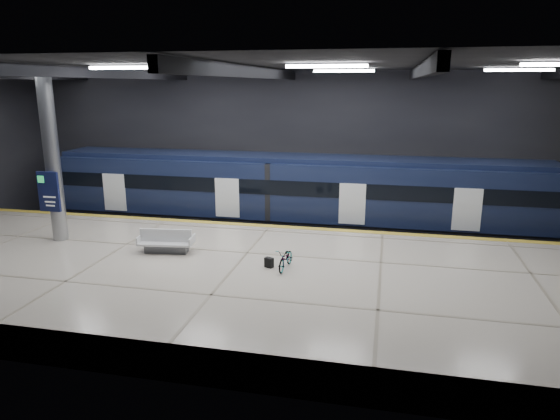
% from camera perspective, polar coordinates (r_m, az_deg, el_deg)
% --- Properties ---
extents(ground, '(30.00, 30.00, 0.00)m').
position_cam_1_polar(ground, '(20.36, -2.94, -6.92)').
color(ground, black).
rests_on(ground, ground).
extents(room_shell, '(30.10, 16.10, 8.05)m').
position_cam_1_polar(room_shell, '(19.07, -3.16, 9.33)').
color(room_shell, black).
rests_on(room_shell, ground).
extents(platform, '(30.00, 11.00, 1.10)m').
position_cam_1_polar(platform, '(17.93, -5.07, -8.07)').
color(platform, beige).
rests_on(platform, ground).
extents(safety_strip, '(30.00, 0.40, 0.01)m').
position_cam_1_polar(safety_strip, '(22.54, -1.14, -1.84)').
color(safety_strip, gold).
rests_on(safety_strip, platform).
extents(rails, '(30.00, 1.52, 0.16)m').
position_cam_1_polar(rails, '(25.40, 0.31, -2.39)').
color(rails, gray).
rests_on(rails, ground).
extents(train, '(29.40, 2.84, 3.79)m').
position_cam_1_polar(train, '(24.54, 5.70, 1.72)').
color(train, black).
rests_on(train, ground).
extents(bench, '(2.16, 1.11, 0.91)m').
position_cam_1_polar(bench, '(19.49, -12.85, -3.82)').
color(bench, '#595B60').
rests_on(bench, platform).
extents(bicycle, '(0.62, 1.46, 0.75)m').
position_cam_1_polar(bicycle, '(17.33, 0.67, -5.55)').
color(bicycle, '#99999E').
rests_on(bicycle, platform).
extents(pannier_bag, '(0.35, 0.28, 0.35)m').
position_cam_1_polar(pannier_bag, '(17.52, -1.26, -6.02)').
color(pannier_bag, black).
rests_on(pannier_bag, platform).
extents(info_column, '(0.90, 0.78, 6.90)m').
position_cam_1_polar(info_column, '(21.85, -24.64, 5.37)').
color(info_column, '#9EA0A5').
rests_on(info_column, platform).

